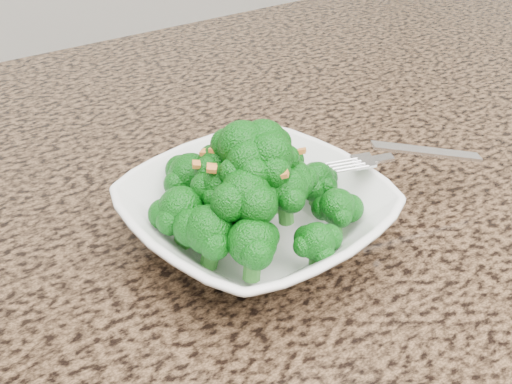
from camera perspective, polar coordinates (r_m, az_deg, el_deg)
granite_counter at (r=0.53m, az=-6.47°, el=-8.11°), size 1.64×1.04×0.03m
bowl at (r=0.53m, az=0.00°, el=-2.18°), size 0.24×0.24×0.05m
broccoli_pile at (r=0.50m, az=0.00°, el=3.40°), size 0.18×0.18×0.07m
garlic_topping at (r=0.48m, az=0.00°, el=7.25°), size 0.11×0.11×0.01m
fork at (r=0.56m, az=11.32°, el=3.02°), size 0.17×0.10×0.01m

